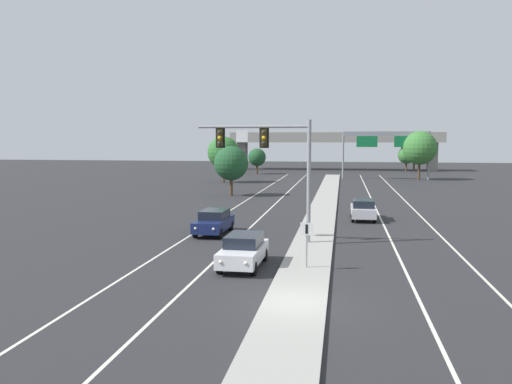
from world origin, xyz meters
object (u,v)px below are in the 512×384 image
(tree_far_left_b, at_px, (257,157))
(tree_far_left_a, at_px, (231,163))
(car_oncoming_navy, at_px, (214,222))
(median_sign_post, at_px, (307,238))
(car_receding_silver, at_px, (363,209))
(car_oncoming_white, at_px, (243,250))
(tree_far_right_b, at_px, (414,146))
(tree_far_left_c, at_px, (224,152))
(tree_far_right_a, at_px, (420,148))
(overhead_signal_mast, at_px, (273,155))
(tree_far_right_c, at_px, (406,155))
(highway_sign_gantry, at_px, (386,140))

(tree_far_left_b, bearing_deg, tree_far_left_a, -85.15)
(car_oncoming_navy, xyz_separation_m, tree_far_left_a, (-3.84, 23.44, 2.77))
(median_sign_post, bearing_deg, tree_far_left_a, 108.08)
(median_sign_post, distance_m, car_oncoming_navy, 11.07)
(median_sign_post, relative_size, car_receding_silver, 0.49)
(car_oncoming_white, distance_m, car_oncoming_navy, 9.26)
(car_receding_silver, xyz_separation_m, tree_far_right_b, (12.26, 66.48, 4.07))
(car_oncoming_navy, height_order, tree_far_left_b, tree_far_left_b)
(car_oncoming_navy, bearing_deg, tree_far_left_b, 96.59)
(tree_far_left_a, bearing_deg, tree_far_left_c, 105.52)
(car_oncoming_white, xyz_separation_m, tree_far_right_a, (16.35, 59.46, 4.10))
(median_sign_post, distance_m, tree_far_right_a, 61.26)
(overhead_signal_mast, height_order, tree_far_left_c, overhead_signal_mast)
(car_oncoming_navy, xyz_separation_m, tree_far_right_a, (19.95, 50.93, 4.10))
(tree_far_left_c, bearing_deg, tree_far_right_a, 19.20)
(car_receding_silver, xyz_separation_m, tree_far_right_c, (10.68, 65.68, 2.28))
(tree_far_left_a, relative_size, tree_far_right_b, 0.74)
(car_oncoming_white, bearing_deg, car_oncoming_navy, 112.86)
(tree_far_right_c, bearing_deg, tree_far_right_a, -91.64)
(tree_far_left_a, bearing_deg, highway_sign_gantry, 55.75)
(tree_far_left_c, height_order, tree_far_right_c, tree_far_left_c)
(car_oncoming_navy, bearing_deg, overhead_signal_mast, -31.17)
(median_sign_post, bearing_deg, tree_far_right_c, 80.41)
(tree_far_left_a, height_order, tree_far_right_a, tree_far_right_a)
(car_receding_silver, xyz_separation_m, tree_far_left_b, (-16.89, 52.50, 2.21))
(overhead_signal_mast, xyz_separation_m, tree_far_left_b, (-11.22, 62.98, -2.28))
(overhead_signal_mast, relative_size, highway_sign_gantry, 0.54)
(median_sign_post, xyz_separation_m, highway_sign_gantry, (8.14, 59.64, 4.58))
(car_receding_silver, distance_m, tree_far_right_c, 66.58)
(tree_far_right_c, bearing_deg, car_receding_silver, -99.24)
(tree_far_left_b, height_order, tree_far_left_a, tree_far_left_a)
(car_oncoming_navy, height_order, car_receding_silver, same)
(car_oncoming_white, relative_size, highway_sign_gantry, 0.34)
(tree_far_right_b, bearing_deg, car_oncoming_white, -102.62)
(tree_far_right_c, height_order, tree_far_right_a, tree_far_right_a)
(car_receding_silver, height_order, tree_far_left_b, tree_far_left_b)
(highway_sign_gantry, bearing_deg, median_sign_post, -97.77)
(tree_far_left_c, distance_m, tree_far_left_a, 18.19)
(car_oncoming_navy, height_order, tree_far_right_a, tree_far_right_a)
(median_sign_post, relative_size, tree_far_right_c, 0.46)
(car_receding_silver, bearing_deg, tree_far_left_c, 119.41)
(car_oncoming_white, bearing_deg, overhead_signal_mast, 83.89)
(tree_far_left_c, distance_m, tree_far_right_c, 43.88)
(car_oncoming_white, relative_size, tree_far_left_a, 0.82)
(median_sign_post, height_order, tree_far_right_a, tree_far_right_a)
(car_receding_silver, bearing_deg, tree_far_left_a, 131.55)
(car_oncoming_navy, bearing_deg, car_receding_silver, 38.61)
(tree_far_left_a, bearing_deg, tree_far_right_a, 49.12)
(car_oncoming_navy, xyz_separation_m, highway_sign_gantry, (14.82, 50.85, 5.34))
(tree_far_left_b, bearing_deg, tree_far_right_a, -19.41)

